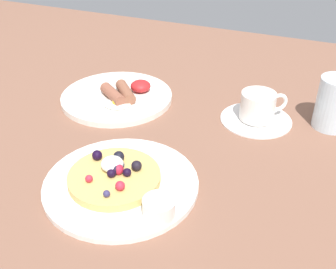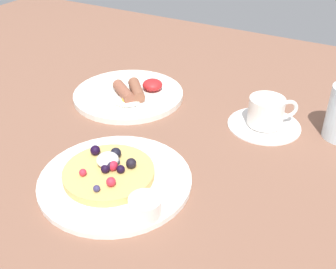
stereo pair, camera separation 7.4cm
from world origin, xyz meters
name	(u,v)px [view 2 (the right image)]	position (x,y,z in m)	size (l,w,h in m)	color
ground_plane	(149,160)	(0.00, 0.00, -0.01)	(2.08, 1.50, 0.03)	brown
pancake_plate	(115,180)	(-0.01, -0.10, 0.01)	(0.26, 0.26, 0.01)	white
pancake_with_berries	(109,171)	(-0.02, -0.10, 0.02)	(0.15, 0.15, 0.04)	tan
syrup_ramekin	(145,206)	(0.08, -0.15, 0.03)	(0.05, 0.05, 0.03)	white
breakfast_plate	(129,95)	(-0.16, 0.17, 0.01)	(0.25, 0.25, 0.01)	white
fried_breakfast	(136,90)	(-0.14, 0.17, 0.02)	(0.10, 0.13, 0.03)	brown
coffee_saucer	(264,125)	(0.15, 0.20, 0.00)	(0.15, 0.15, 0.01)	white
coffee_cup	(267,111)	(0.16, 0.20, 0.04)	(0.09, 0.08, 0.06)	white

